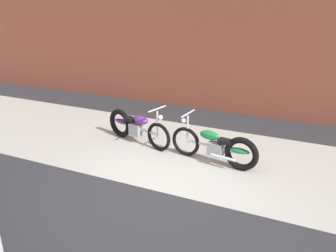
% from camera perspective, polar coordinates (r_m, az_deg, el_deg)
% --- Properties ---
extents(ground_plane, '(80.00, 80.00, 0.00)m').
position_cam_1_polar(ground_plane, '(6.45, -2.12, -10.77)').
color(ground_plane, '#2D2D30').
extents(sidewalk_slab, '(36.00, 3.50, 0.01)m').
position_cam_1_polar(sidewalk_slab, '(7.86, 3.46, -4.57)').
color(sidewalk_slab, '#B2ADA3').
rests_on(sidewalk_slab, ground).
extents(brick_building_wall, '(36.00, 0.50, 6.44)m').
position_cam_1_polar(brick_building_wall, '(10.40, 11.01, 19.74)').
color(brick_building_wall, brown).
rests_on(brick_building_wall, ground).
extents(motorcycle_purple, '(1.96, 0.79, 1.03)m').
position_cam_1_polar(motorcycle_purple, '(8.36, -5.72, -0.06)').
color(motorcycle_purple, black).
rests_on(motorcycle_purple, ground).
extents(motorcycle_green, '(2.00, 0.63, 1.03)m').
position_cam_1_polar(motorcycle_green, '(7.28, 8.55, -3.53)').
color(motorcycle_green, black).
rests_on(motorcycle_green, ground).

